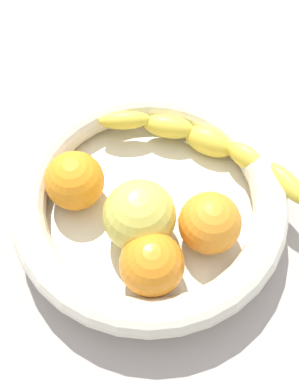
{
  "coord_description": "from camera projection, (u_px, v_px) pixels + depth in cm",
  "views": [
    {
      "loc": [
        8.76,
        21.47,
        47.34
      ],
      "look_at": [
        0.0,
        0.0,
        8.22
      ],
      "focal_mm": 39.01,
      "sensor_mm": 36.0,
      "label": 1
    }
  ],
  "objects": [
    {
      "name": "kitchen_counter",
      "position": [
        150.0,
        220.0,
        0.51
      ],
      "size": [
        120.0,
        120.0,
        3.0
      ],
      "primitive_type": "cube",
      "color": "#A49A94",
      "rests_on": "ground"
    },
    {
      "name": "orange_front",
      "position": [
        75.0,
        181.0,
        0.46
      ],
      "size": [
        6.61,
        6.61,
        6.61
      ],
      "primitive_type": "sphere",
      "color": "orange",
      "rests_on": "fruit_bowl"
    },
    {
      "name": "orange_mid_right",
      "position": [
        152.0,
        264.0,
        0.41
      ],
      "size": [
        6.53,
        6.53,
        6.53
      ],
      "primitive_type": "sphere",
      "color": "orange",
      "rests_on": "fruit_bowl"
    },
    {
      "name": "orange_mid_left",
      "position": [
        210.0,
        223.0,
        0.43
      ],
      "size": [
        6.59,
        6.59,
        6.59
      ],
      "primitive_type": "sphere",
      "color": "orange",
      "rests_on": "fruit_bowl"
    },
    {
      "name": "banana_draped_left",
      "position": [
        207.0,
        144.0,
        0.5
      ],
      "size": [
        18.51,
        20.61,
        4.27
      ],
      "color": "yellow",
      "rests_on": "fruit_bowl"
    },
    {
      "name": "fruit_bowl",
      "position": [
        150.0,
        201.0,
        0.47
      ],
      "size": [
        30.64,
        30.64,
        6.04
      ],
      "color": "beige",
      "rests_on": "kitchen_counter"
    },
    {
      "name": "apple_yellow",
      "position": [
        139.0,
        216.0,
        0.43
      ],
      "size": [
        7.69,
        7.69,
        7.69
      ],
      "primitive_type": "sphere",
      "color": "#DACD52",
      "rests_on": "fruit_bowl"
    }
  ]
}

